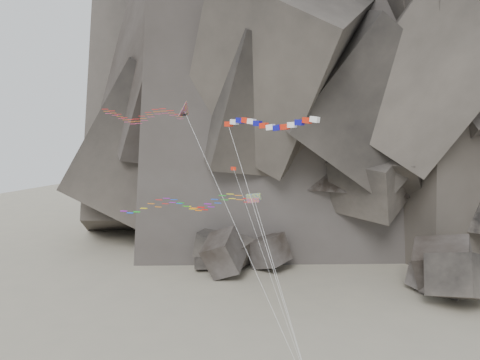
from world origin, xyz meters
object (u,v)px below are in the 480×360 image
(parafoil_kite, at_px, (182,203))
(pennant_kite, at_px, (250,219))
(delta_kite, at_px, (139,115))
(banner_kite, at_px, (268,125))

(parafoil_kite, bearing_deg, pennant_kite, 10.04)
(delta_kite, height_order, pennant_kite, delta_kite)
(delta_kite, distance_m, banner_kite, 15.77)
(banner_kite, height_order, pennant_kite, banner_kite)
(delta_kite, relative_size, pennant_kite, 1.34)
(banner_kite, xyz_separation_m, parafoil_kite, (-8.72, 1.03, -7.36))
(parafoil_kite, bearing_deg, banner_kite, -13.15)
(parafoil_kite, relative_size, pennant_kite, 1.04)
(banner_kite, xyz_separation_m, pennant_kite, (-2.47, 2.87, -8.75))
(pennant_kite, bearing_deg, delta_kite, 175.74)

